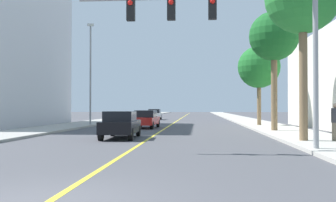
{
  "coord_description": "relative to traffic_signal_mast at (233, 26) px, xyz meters",
  "views": [
    {
      "loc": [
        2.66,
        -6.6,
        1.68
      ],
      "look_at": [
        0.89,
        15.95,
        2.06
      ],
      "focal_mm": 41.51,
      "sensor_mm": 36.0,
      "label": 1
    }
  ],
  "objects": [
    {
      "name": "car_white",
      "position": [
        -7.38,
        38.3,
        -4.05
      ],
      "size": [
        1.79,
        3.92,
        1.47
      ],
      "rotation": [
        0.0,
        0.0,
        0.02
      ],
      "color": "white",
      "rests_on": "ground"
    },
    {
      "name": "ground",
      "position": [
        -4.01,
        33.65,
        -4.8
      ],
      "size": [
        192.0,
        192.0,
        0.0
      ],
      "primitive_type": "plane",
      "color": "#47474C"
    },
    {
      "name": "car_black",
      "position": [
        -5.57,
        5.96,
        -4.03
      ],
      "size": [
        1.89,
        4.48,
        1.48
      ],
      "rotation": [
        0.0,
        0.0,
        0.04
      ],
      "color": "black",
      "rests_on": "ground"
    },
    {
      "name": "palm_far",
      "position": [
        3.99,
        19.75,
        0.42
      ],
      "size": [
        3.72,
        3.72,
        6.97
      ],
      "color": "brown",
      "rests_on": "sidewalk_right"
    },
    {
      "name": "sidewalk_right",
      "position": [
        4.58,
        33.65,
        -4.72
      ],
      "size": [
        3.84,
        168.0,
        0.15
      ],
      "primitive_type": "cube",
      "color": "#B2ADA3",
      "rests_on": "ground"
    },
    {
      "name": "lane_marking_center",
      "position": [
        -4.01,
        33.65,
        -4.8
      ],
      "size": [
        0.16,
        144.0,
        0.01
      ],
      "primitive_type": "cube",
      "color": "yellow",
      "rests_on": "ground"
    },
    {
      "name": "sidewalk_left",
      "position": [
        -12.59,
        33.65,
        -4.72
      ],
      "size": [
        3.84,
        168.0,
        0.15
      ],
      "primitive_type": "cube",
      "color": "#9E9B93",
      "rests_on": "ground"
    },
    {
      "name": "car_red",
      "position": [
        -5.6,
        16.34,
        -4.05
      ],
      "size": [
        1.9,
        4.45,
        1.45
      ],
      "rotation": [
        0.0,
        0.0,
        -0.04
      ],
      "color": "red",
      "rests_on": "ground"
    },
    {
      "name": "street_lamp",
      "position": [
        -11.17,
        19.75,
        0.39
      ],
      "size": [
        0.56,
        0.28,
        9.21
      ],
      "color": "gray",
      "rests_on": "sidewalk_left"
    },
    {
      "name": "traffic_signal_mast",
      "position": [
        0.0,
        0.0,
        0.0
      ],
      "size": [
        9.18,
        0.36,
        6.28
      ],
      "color": "gray",
      "rests_on": "sidewalk_right"
    },
    {
      "name": "pedestrian",
      "position": [
        4.95,
        3.46,
        -3.79
      ],
      "size": [
        0.38,
        0.38,
        1.73
      ],
      "rotation": [
        0.0,
        0.0,
        4.46
      ],
      "color": "#726651",
      "rests_on": "sidewalk_right"
    },
    {
      "name": "palm_mid",
      "position": [
        3.76,
        11.65,
        1.62
      ],
      "size": [
        3.35,
        3.35,
        8.04
      ],
      "color": "brown",
      "rests_on": "sidewalk_right"
    }
  ]
}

